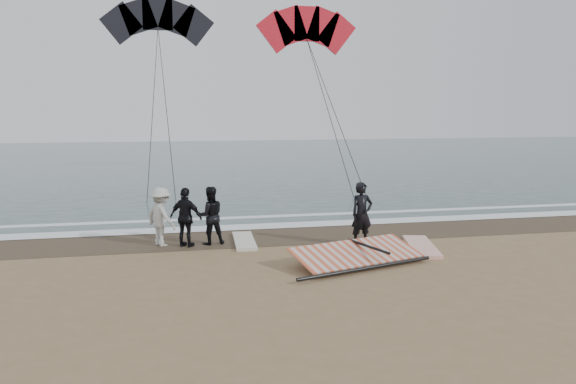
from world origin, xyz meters
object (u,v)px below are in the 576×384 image
Objects in this scene: board_white at (421,247)px; board_cream at (244,241)px; man_main at (362,214)px; sail_rig at (353,255)px.

board_cream is at bearing 174.44° from board_white.
man_main is 0.49× the size of sail_rig.
board_white is at bearing 23.60° from sail_rig.
sail_rig is (2.45, -2.82, 0.15)m from board_cream.
board_white is 5.17m from board_cream.
sail_rig is (-2.41, -1.05, 0.14)m from board_white.
board_white is at bearing -34.73° from man_main.
man_main reaches higher than board_white.
sail_rig is at bearing -127.12° from man_main.
sail_rig reaches higher than board_cream.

